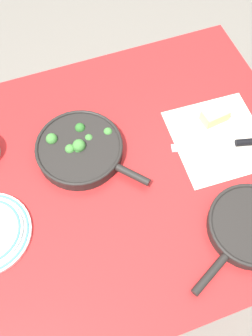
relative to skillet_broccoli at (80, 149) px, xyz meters
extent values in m
plane|color=slate|center=(-0.12, 0.12, -0.80)|extent=(14.00, 14.00, 0.00)
cube|color=red|center=(-0.12, 0.12, -0.04)|extent=(1.19, 1.01, 0.03)
cylinder|color=#BCBCC1|center=(-0.65, -0.33, -0.43)|extent=(0.05, 0.05, 0.74)
cylinder|color=black|center=(0.00, 0.00, -0.01)|extent=(0.28, 0.28, 0.04)
torus|color=black|center=(0.00, 0.00, 0.02)|extent=(0.29, 0.29, 0.01)
cylinder|color=black|center=(-0.13, 0.15, 0.00)|extent=(0.09, 0.10, 0.02)
cylinder|color=#357027|center=(-0.11, -0.02, -0.01)|extent=(0.01, 0.01, 0.02)
sphere|color=#428438|center=(-0.11, -0.02, 0.01)|extent=(0.03, 0.03, 0.03)
cylinder|color=#357027|center=(0.08, -0.06, -0.01)|extent=(0.01, 0.01, 0.02)
sphere|color=#428438|center=(0.08, -0.06, 0.02)|extent=(0.04, 0.04, 0.04)
cylinder|color=#357027|center=(0.00, 0.00, -0.01)|extent=(0.01, 0.01, 0.02)
sphere|color=#428438|center=(0.00, 0.00, 0.02)|extent=(0.04, 0.04, 0.04)
cylinder|color=#245B1C|center=(0.01, 0.01, -0.01)|extent=(0.01, 0.01, 0.02)
sphere|color=#2D6B28|center=(0.01, 0.01, 0.01)|extent=(0.03, 0.03, 0.03)
cylinder|color=#357027|center=(-0.04, -0.02, -0.01)|extent=(0.01, 0.01, 0.02)
sphere|color=#428438|center=(-0.04, -0.02, 0.01)|extent=(0.03, 0.03, 0.03)
cylinder|color=#357027|center=(0.03, 0.00, -0.01)|extent=(0.01, 0.01, 0.02)
sphere|color=#428438|center=(0.03, 0.00, 0.01)|extent=(0.03, 0.03, 0.03)
cylinder|color=#245B1C|center=(-0.02, -0.07, -0.01)|extent=(0.01, 0.01, 0.02)
sphere|color=#2D6B28|center=(-0.02, -0.07, 0.01)|extent=(0.03, 0.03, 0.03)
cube|color=#AD7F4C|center=(-0.01, 0.01, 0.00)|extent=(0.03, 0.04, 0.02)
cube|color=#9E703D|center=(-0.06, 0.00, 0.00)|extent=(0.04, 0.04, 0.03)
cube|color=olive|center=(0.00, 0.01, 0.00)|extent=(0.04, 0.04, 0.03)
cylinder|color=black|center=(-0.40, 0.42, -0.01)|extent=(0.25, 0.25, 0.04)
cylinder|color=black|center=(-0.22, 0.51, 0.00)|extent=(0.14, 0.08, 0.02)
cylinder|color=#DBC156|center=(-0.40, 0.42, -0.01)|extent=(0.21, 0.21, 0.02)
ellipsoid|color=#996B42|center=(-0.40, 0.32, -0.02)|extent=(0.07, 0.04, 0.02)
cube|color=silver|center=(-0.46, 0.10, -0.03)|extent=(0.32, 0.33, 0.00)
cube|color=silver|center=(-0.39, 0.12, -0.02)|extent=(0.21, 0.08, 0.01)
cylinder|color=black|center=(-0.54, 0.16, -0.01)|extent=(0.09, 0.04, 0.02)
cube|color=#EFD67A|center=(-0.48, 0.03, 0.00)|extent=(0.09, 0.06, 0.05)
camera|label=1|loc=(0.07, 0.65, 1.05)|focal=40.00mm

